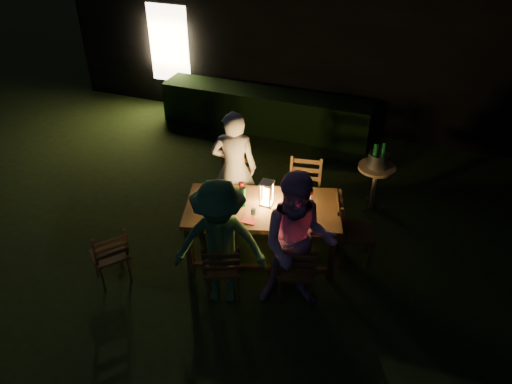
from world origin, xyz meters
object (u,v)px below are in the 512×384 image
at_px(chair_end, 354,241).
at_px(chair_spare, 112,264).
at_px(person_opp_right, 298,243).
at_px(chair_near_left, 222,277).
at_px(dining_table, 262,212).
at_px(person_opp_left, 220,245).
at_px(bottle_table, 243,197).
at_px(chair_far_left, 235,203).
at_px(person_house_side, 234,169).
at_px(bottle_bucket_b, 382,156).
at_px(ice_bucket, 378,160).
at_px(side_table, 376,171).
at_px(bottle_bucket_a, 375,158).
at_px(chair_near_right, 295,279).
at_px(chair_far_right, 302,206).
at_px(lantern, 267,194).

bearing_deg(chair_end, chair_spare, -78.06).
bearing_deg(person_opp_right, chair_near_left, 176.82).
bearing_deg(chair_near_left, dining_table, 53.18).
xyz_separation_m(person_opp_left, bottle_table, (-0.05, 0.84, 0.12)).
distance_m(chair_spare, person_opp_right, 2.43).
xyz_separation_m(chair_far_left, person_house_side, (-0.02, 0.05, 0.58)).
bearing_deg(chair_near_left, bottle_bucket_b, 36.73).
distance_m(chair_end, person_opp_right, 1.28).
distance_m(chair_near_left, bottle_table, 1.04).
height_order(bottle_table, ice_bucket, bottle_table).
bearing_deg(person_opp_right, bottle_bucket_b, 58.94).
relative_size(chair_near_left, person_opp_right, 0.54).
relative_size(person_house_side, bottle_bucket_b, 5.55).
relative_size(side_table, ice_bucket, 2.51).
relative_size(chair_end, bottle_bucket_b, 3.22).
bearing_deg(person_opp_right, chair_end, 46.49).
bearing_deg(bottle_table, chair_end, 16.88).
xyz_separation_m(ice_bucket, bottle_bucket_b, (0.05, 0.04, 0.05)).
height_order(chair_spare, person_opp_right, person_opp_right).
relative_size(chair_end, ice_bucket, 3.44).
bearing_deg(bottle_bucket_a, person_opp_left, -118.12).
distance_m(person_house_side, side_table, 2.15).
height_order(person_house_side, side_table, person_house_side).
xyz_separation_m(chair_near_right, person_opp_right, (0.01, -0.05, 0.61)).
relative_size(chair_far_left, chair_far_right, 0.99).
bearing_deg(bottle_bucket_a, chair_near_left, -118.80).
distance_m(chair_far_left, chair_spare, 2.00).
xyz_separation_m(chair_spare, person_opp_right, (2.30, 0.48, 0.63)).
distance_m(dining_table, bottle_bucket_a, 2.01).
distance_m(chair_near_right, chair_far_right, 1.55).
height_order(dining_table, side_table, dining_table).
height_order(person_opp_left, side_table, person_opp_left).
bearing_deg(chair_spare, bottle_bucket_a, -6.91).
relative_size(chair_far_right, ice_bucket, 3.48).
xyz_separation_m(chair_far_left, bottle_table, (0.41, -0.68, 0.66)).
xyz_separation_m(chair_near_left, person_opp_right, (0.87, 0.21, 0.62)).
relative_size(dining_table, bottle_bucket_a, 6.85).
relative_size(chair_near_right, bottle_bucket_b, 3.15).
height_order(chair_near_left, chair_end, chair_end).
bearing_deg(chair_near_right, chair_near_left, -178.79).
bearing_deg(chair_far_left, bottle_table, 109.79).
xyz_separation_m(ice_bucket, bottle_bucket_a, (-0.05, -0.04, 0.05)).
relative_size(lantern, side_table, 0.46).
bearing_deg(chair_spare, chair_end, -23.55).
relative_size(chair_spare, lantern, 2.68).
xyz_separation_m(chair_far_right, person_opp_left, (-0.50, -1.81, 0.53)).
relative_size(ice_bucket, bottle_bucket_a, 0.94).
xyz_separation_m(chair_end, person_house_side, (-1.84, 0.30, 0.58)).
bearing_deg(person_house_side, chair_far_left, 92.37).
bearing_deg(chair_far_right, chair_near_right, 93.41).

